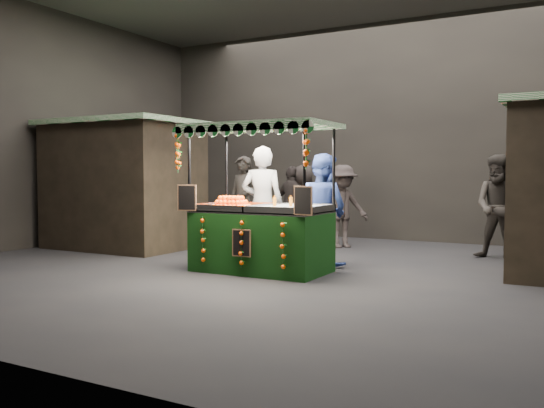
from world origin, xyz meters
The scene contains 11 objects.
ground centered at (0.00, 0.00, 0.00)m, with size 12.00×12.00×0.00m, color black.
market_hall centered at (0.00, 0.00, 3.38)m, with size 12.10×10.10×5.05m.
neighbour_stall_left centered at (-4.40, 1.00, 1.31)m, with size 3.00×2.20×2.60m.
juice_stall centered at (-0.43, -0.26, 0.71)m, with size 2.36×1.39×2.28m.
vendor_grey centered at (-0.88, 0.58, 0.99)m, with size 0.84×0.68×1.99m.
vendor_blue centered at (0.15, 0.77, 0.93)m, with size 1.06×0.92×1.85m.
shopper_0 centered at (-2.18, 2.06, 0.94)m, with size 0.75×0.55×1.88m.
shopper_1 centered at (2.63, 2.92, 0.93)m, with size 0.99×0.82×1.86m.
shopper_2 centered at (-1.76, 3.46, 0.85)m, with size 1.07×0.71×1.69m.
shopper_3 centered at (-0.44, 3.14, 0.85)m, with size 1.21×1.24×1.70m.
shopper_4 centered at (-1.52, 3.57, 0.86)m, with size 1.01×0.91×1.73m.
Camera 1 is at (4.02, -8.00, 1.52)m, focal length 38.35 mm.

